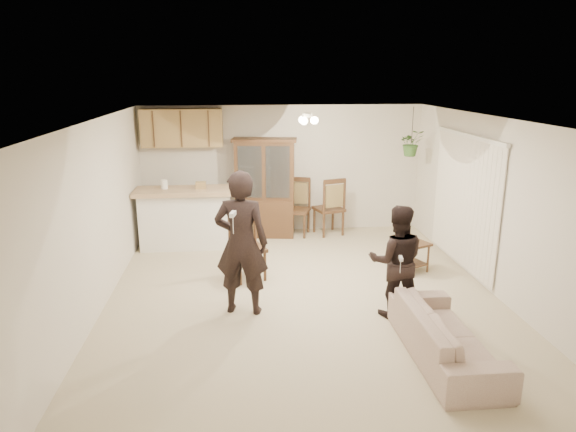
{
  "coord_description": "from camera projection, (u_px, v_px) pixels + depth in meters",
  "views": [
    {
      "loc": [
        -0.88,
        -6.74,
        3.07
      ],
      "look_at": [
        -0.17,
        0.4,
        1.08
      ],
      "focal_mm": 32.0,
      "sensor_mm": 36.0,
      "label": 1
    }
  ],
  "objects": [
    {
      "name": "floor",
      "position": [
        303.0,
        295.0,
        7.37
      ],
      "size": [
        6.5,
        6.5,
        0.0
      ],
      "primitive_type": "plane",
      "color": "#C4B994",
      "rests_on": "ground"
    },
    {
      "name": "ceiling",
      "position": [
        304.0,
        119.0,
        6.7
      ],
      "size": [
        5.5,
        6.5,
        0.02
      ],
      "primitive_type": "cube",
      "color": "silver",
      "rests_on": "wall_back"
    },
    {
      "name": "wall_back",
      "position": [
        283.0,
        169.0,
        10.15
      ],
      "size": [
        5.5,
        0.02,
        2.5
      ],
      "primitive_type": "cube",
      "color": "beige",
      "rests_on": "ground"
    },
    {
      "name": "wall_front",
      "position": [
        357.0,
        321.0,
        3.92
      ],
      "size": [
        5.5,
        0.02,
        2.5
      ],
      "primitive_type": "cube",
      "color": "beige",
      "rests_on": "ground"
    },
    {
      "name": "wall_left",
      "position": [
        97.0,
        217.0,
        6.78
      ],
      "size": [
        0.02,
        6.5,
        2.5
      ],
      "primitive_type": "cube",
      "color": "beige",
      "rests_on": "ground"
    },
    {
      "name": "wall_right",
      "position": [
        495.0,
        207.0,
        7.3
      ],
      "size": [
        0.02,
        6.5,
        2.5
      ],
      "primitive_type": "cube",
      "color": "beige",
      "rests_on": "ground"
    },
    {
      "name": "breakfast_bar",
      "position": [
        186.0,
        221.0,
        9.32
      ],
      "size": [
        1.6,
        0.55,
        1.0
      ],
      "primitive_type": "cube",
      "color": "white",
      "rests_on": "floor"
    },
    {
      "name": "bar_top",
      "position": [
        184.0,
        191.0,
        9.17
      ],
      "size": [
        1.75,
        0.7,
        0.08
      ],
      "primitive_type": "cube",
      "color": "tan",
      "rests_on": "breakfast_bar"
    },
    {
      "name": "upper_cabinets",
      "position": [
        182.0,
        128.0,
        9.57
      ],
      "size": [
        1.5,
        0.34,
        0.7
      ],
      "primitive_type": "cube",
      "color": "olive",
      "rests_on": "wall_back"
    },
    {
      "name": "vertical_blinds",
      "position": [
        464.0,
        202.0,
        8.2
      ],
      "size": [
        0.06,
        2.3,
        2.1
      ],
      "primitive_type": null,
      "color": "white",
      "rests_on": "wall_right"
    },
    {
      "name": "ceiling_fixture",
      "position": [
        307.0,
        119.0,
        7.9
      ],
      "size": [
        0.36,
        0.36,
        0.2
      ],
      "primitive_type": null,
      "color": "#FFEFBF",
      "rests_on": "ceiling"
    },
    {
      "name": "hanging_plant",
      "position": [
        411.0,
        143.0,
        9.4
      ],
      "size": [
        0.43,
        0.37,
        0.48
      ],
      "primitive_type": "imported",
      "color": "#305722",
      "rests_on": "ceiling"
    },
    {
      "name": "plant_cord",
      "position": [
        413.0,
        125.0,
        9.31
      ],
      "size": [
        0.01,
        0.01,
        0.65
      ],
      "primitive_type": "cylinder",
      "color": "#29241E",
      "rests_on": "ceiling"
    },
    {
      "name": "sofa",
      "position": [
        446.0,
        328.0,
        5.67
      ],
      "size": [
        0.73,
        1.87,
        0.73
      ],
      "primitive_type": "imported",
      "rotation": [
        0.0,
        0.0,
        1.57
      ],
      "color": "beige",
      "rests_on": "floor"
    },
    {
      "name": "adult",
      "position": [
        241.0,
        248.0,
        6.65
      ],
      "size": [
        0.73,
        0.56,
        1.8
      ],
      "primitive_type": "imported",
      "rotation": [
        0.0,
        0.0,
        2.93
      ],
      "color": "black",
      "rests_on": "floor"
    },
    {
      "name": "child",
      "position": [
        396.0,
        267.0,
        6.61
      ],
      "size": [
        0.74,
        0.62,
        1.35
      ],
      "primitive_type": "imported",
      "rotation": [
        0.0,
        0.0,
        2.97
      ],
      "color": "black",
      "rests_on": "floor"
    },
    {
      "name": "china_hutch",
      "position": [
        265.0,
        189.0,
        9.87
      ],
      "size": [
        1.26,
        0.63,
        1.91
      ],
      "rotation": [
        0.0,
        0.0,
        -0.14
      ],
      "color": "#3C2616",
      "rests_on": "floor"
    },
    {
      "name": "side_table",
      "position": [
        412.0,
        256.0,
        8.23
      ],
      "size": [
        0.58,
        0.58,
        0.54
      ],
      "rotation": [
        0.0,
        0.0,
        0.41
      ],
      "color": "#3C2616",
      "rests_on": "floor"
    },
    {
      "name": "chair_bar",
      "position": [
        248.0,
        259.0,
        7.91
      ],
      "size": [
        0.62,
        0.62,
        1.1
      ],
      "rotation": [
        0.0,
        0.0,
        0.35
      ],
      "color": "#3C2616",
      "rests_on": "floor"
    },
    {
      "name": "chair_hutch_left",
      "position": [
        296.0,
        219.0,
        10.08
      ],
      "size": [
        0.63,
        0.63,
        1.12
      ],
      "rotation": [
        0.0,
        0.0,
        -0.33
      ],
      "color": "#3C2616",
      "rests_on": "floor"
    },
    {
      "name": "chair_hutch_right",
      "position": [
        328.0,
        218.0,
        10.14
      ],
      "size": [
        0.64,
        0.64,
        1.15
      ],
      "rotation": [
        0.0,
        0.0,
        3.45
      ],
      "color": "#3C2616",
      "rests_on": "floor"
    },
    {
      "name": "controller_adult",
      "position": [
        233.0,
        214.0,
        6.07
      ],
      "size": [
        0.08,
        0.17,
        0.05
      ],
      "primitive_type": "cube",
      "rotation": [
        0.0,
        0.0,
        2.93
      ],
      "color": "white",
      "rests_on": "adult"
    },
    {
      "name": "controller_child",
      "position": [
        401.0,
        258.0,
        6.21
      ],
      "size": [
        0.06,
        0.13,
        0.04
      ],
      "primitive_type": "cube",
      "rotation": [
        0.0,
        0.0,
        2.97
      ],
      "color": "white",
      "rests_on": "child"
    }
  ]
}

